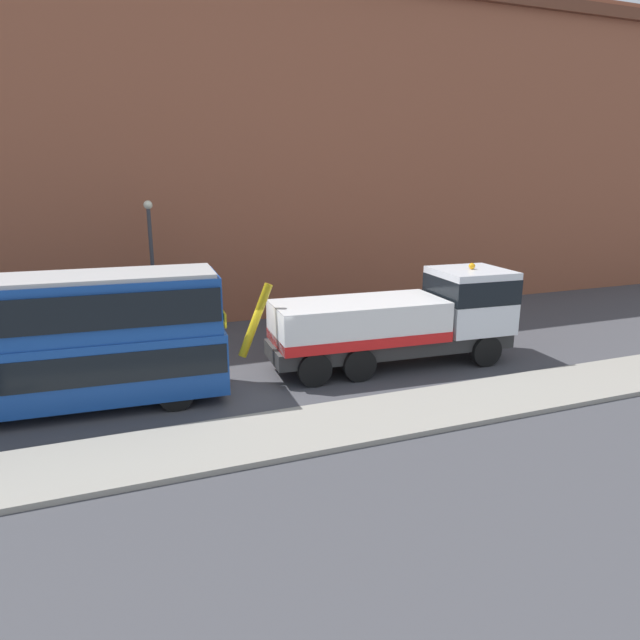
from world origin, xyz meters
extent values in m
plane|color=#424247|center=(0.00, 0.00, 0.00)|extent=(120.00, 120.00, 0.00)
cube|color=gray|center=(0.00, -4.20, 0.07)|extent=(60.00, 2.80, 0.15)
cube|color=#935138|center=(0.00, 8.86, 8.00)|extent=(60.00, 1.20, 16.00)
cube|color=#2D2D2D|center=(5.37, -0.11, 0.85)|extent=(9.11, 2.69, 0.55)
cube|color=silver|center=(8.56, -0.28, 2.28)|extent=(2.74, 2.74, 2.30)
cube|color=black|center=(8.56, -0.28, 2.73)|extent=(2.76, 2.76, 0.90)
cube|color=silver|center=(4.07, -0.04, 1.83)|extent=(6.23, 2.93, 1.40)
cube|color=red|center=(4.07, -0.04, 1.31)|extent=(6.23, 2.98, 0.36)
cylinder|color=#B79914|center=(0.37, 0.17, 2.13)|extent=(1.25, 0.35, 2.52)
sphere|color=orange|center=(8.56, -0.28, 3.55)|extent=(0.24, 0.24, 0.24)
cylinder|color=black|center=(8.72, 0.82, 0.58)|extent=(1.18, 0.40, 1.16)
cylinder|color=black|center=(8.60, -1.39, 0.58)|extent=(1.18, 0.40, 1.16)
cylinder|color=black|center=(3.73, 1.09, 0.58)|extent=(1.18, 0.40, 1.16)
cylinder|color=black|center=(3.61, -1.12, 0.58)|extent=(1.18, 0.40, 1.16)
cylinder|color=black|center=(2.13, 1.18, 0.58)|extent=(1.18, 0.40, 1.16)
cylinder|color=black|center=(2.01, -1.04, 0.58)|extent=(1.18, 0.40, 1.16)
cube|color=#19479E|center=(-6.37, -0.11, 1.29)|extent=(11.12, 3.09, 1.90)
cube|color=#19479E|center=(-6.37, -0.11, 3.09)|extent=(10.89, 2.98, 1.70)
cube|color=black|center=(-6.37, -0.11, 1.54)|extent=(11.01, 3.14, 0.90)
cube|color=black|center=(-6.37, -0.11, 3.19)|extent=(10.79, 3.12, 1.00)
cube|color=#B2B2B2|center=(-6.37, -0.11, 4.00)|extent=(10.67, 2.87, 0.12)
cube|color=yellow|center=(-0.86, -0.40, 2.54)|extent=(0.14, 1.50, 0.44)
cylinder|color=black|center=(-2.42, 0.76, 0.52)|extent=(1.05, 0.36, 1.04)
cylinder|color=black|center=(-2.53, -1.40, 0.52)|extent=(1.05, 0.36, 1.04)
cylinder|color=#38383D|center=(-2.31, 6.66, 2.75)|extent=(0.16, 0.16, 5.50)
sphere|color=#EAE5C6|center=(-2.31, 6.66, 5.65)|extent=(0.36, 0.36, 0.36)
camera|label=1|loc=(-4.15, -17.54, 6.86)|focal=31.54mm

